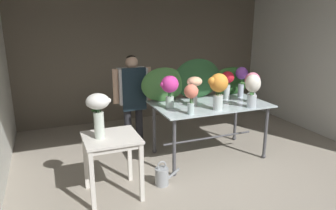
# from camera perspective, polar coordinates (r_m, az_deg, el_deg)

# --- Properties ---
(ground_plane) EXTENTS (8.46, 8.46, 0.00)m
(ground_plane) POSITION_cam_1_polar(r_m,az_deg,el_deg) (5.45, 2.51, -7.63)
(ground_plane) COLOR #9E9384
(wall_back) EXTENTS (5.50, 0.12, 2.88)m
(wall_back) POSITION_cam_1_polar(r_m,az_deg,el_deg) (6.84, -4.06, 9.64)
(wall_back) COLOR #706656
(wall_back) RESTS_ON ground
(wall_right) EXTENTS (0.12, 3.96, 2.88)m
(wall_right) POSITION_cam_1_polar(r_m,az_deg,el_deg) (6.67, 24.99, 8.09)
(wall_right) COLOR silver
(wall_right) RESTS_ON ground
(display_table_glass) EXTENTS (1.74, 1.03, 0.88)m
(display_table_glass) POSITION_cam_1_polar(r_m,az_deg,el_deg) (4.91, 7.58, -1.16)
(display_table_glass) COLOR silver
(display_table_glass) RESTS_ON ground
(side_table_white) EXTENTS (0.66, 0.63, 0.78)m
(side_table_white) POSITION_cam_1_polar(r_m,az_deg,el_deg) (3.87, -10.27, -7.16)
(side_table_white) COLOR silver
(side_table_white) RESTS_ON ground
(florist) EXTENTS (0.63, 0.24, 1.58)m
(florist) POSITION_cam_1_polar(r_m,az_deg,el_deg) (5.08, -6.45, 2.21)
(florist) COLOR #232328
(florist) RESTS_ON ground
(foliage_backdrop) EXTENTS (1.98, 0.25, 0.64)m
(foliage_backdrop) POSITION_cam_1_polar(r_m,az_deg,el_deg) (5.14, 5.36, 4.37)
(foliage_backdrop) COLOR #477F3D
(foliage_backdrop) RESTS_ON display_table_glass
(vase_peach_peonies) EXTENTS (0.24, 0.23, 0.43)m
(vase_peach_peonies) POSITION_cam_1_polar(r_m,az_deg,el_deg) (4.70, 4.83, 3.39)
(vase_peach_peonies) COLOR silver
(vase_peach_peonies) RESTS_ON display_table_glass
(vase_magenta_freesia) EXTENTS (0.28, 0.25, 0.48)m
(vase_magenta_freesia) POSITION_cam_1_polar(r_m,az_deg,el_deg) (4.50, 0.32, 3.26)
(vase_magenta_freesia) COLOR silver
(vase_magenta_freesia) RESTS_ON display_table_glass
(vase_sunset_roses) EXTENTS (0.30, 0.26, 0.53)m
(vase_sunset_roses) POSITION_cam_1_polar(r_m,az_deg,el_deg) (4.47, 9.13, 3.18)
(vase_sunset_roses) COLOR silver
(vase_sunset_roses) RESTS_ON display_table_glass
(vase_rosy_tulips) EXTENTS (0.24, 0.24, 0.47)m
(vase_rosy_tulips) POSITION_cam_1_polar(r_m,az_deg,el_deg) (5.02, 15.10, 3.74)
(vase_rosy_tulips) COLOR silver
(vase_rosy_tulips) RESTS_ON display_table_glass
(vase_coral_carnations) EXTENTS (0.20, 0.19, 0.42)m
(vase_coral_carnations) POSITION_cam_1_polar(r_m,az_deg,el_deg) (4.24, 4.25, 1.85)
(vase_coral_carnations) COLOR silver
(vase_coral_carnations) RESTS_ON display_table_glass
(vase_crimson_hydrangea) EXTENTS (0.21, 0.21, 0.45)m
(vase_crimson_hydrangea) POSITION_cam_1_polar(r_m,az_deg,el_deg) (5.13, 10.76, 4.23)
(vase_crimson_hydrangea) COLOR silver
(vase_crimson_hydrangea) RESTS_ON display_table_glass
(vase_ivory_ranunculus) EXTENTS (0.22, 0.22, 0.49)m
(vase_ivory_ranunculus) POSITION_cam_1_polar(r_m,az_deg,el_deg) (4.71, 15.18, 2.91)
(vase_ivory_ranunculus) COLOR silver
(vase_ivory_ranunculus) RESTS_ON display_table_glass
(vase_violet_snapdragons) EXTENTS (0.22, 0.20, 0.50)m
(vase_violet_snapdragons) POSITION_cam_1_polar(r_m,az_deg,el_deg) (5.29, 13.27, 4.83)
(vase_violet_snapdragons) COLOR silver
(vase_violet_snapdragons) RESTS_ON display_table_glass
(vase_white_roses_tall) EXTENTS (0.29, 0.27, 0.54)m
(vase_white_roses_tall) POSITION_cam_1_polar(r_m,az_deg,el_deg) (3.69, -12.64, -0.76)
(vase_white_roses_tall) COLOR silver
(vase_white_roses_tall) RESTS_ON side_table_white
(watering_can) EXTENTS (0.35, 0.18, 0.34)m
(watering_can) POSITION_cam_1_polar(r_m,az_deg,el_deg) (4.25, -1.08, -12.82)
(watering_can) COLOR #999EA3
(watering_can) RESTS_ON ground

